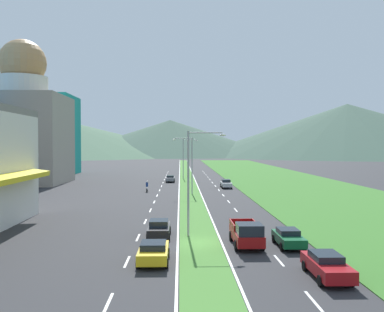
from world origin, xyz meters
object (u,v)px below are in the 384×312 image
Objects in this scene: car_0 at (327,265)px; car_5 at (154,252)px; street_lamp_near at (193,175)px; street_lamp_far at (185,156)px; street_lamp_mid at (190,161)px; car_4 at (226,184)px; pickup_truck_0 at (247,234)px; car_3 at (170,179)px; motorcycle_rider at (147,187)px; car_2 at (288,237)px; car_1 at (159,228)px.

car_0 is 10.93m from car_5.
street_lamp_far reaches higher than street_lamp_near.
street_lamp_mid is at bearing 89.21° from street_lamp_near.
car_4 is 44.40m from pickup_truck_0.
street_lamp_far is 9.99m from car_3.
motorcycle_rider is (-3.46, -18.30, 0.02)m from car_3.
street_lamp_near is 1.00× the size of street_lamp_mid.
pickup_truck_0 is (-3.22, -44.29, 0.20)m from car_4.
street_lamp_far is 1.96× the size of car_4.
motorcycle_rider is (-14.10, 46.17, -0.01)m from car_0.
street_lamp_mid is at bearing -168.87° from car_2.
street_lamp_mid is 1.90× the size of car_0.
pickup_truck_0 is at bearing -155.78° from car_0.
street_lamp_mid reaches higher than car_4.
street_lamp_far reaches higher than car_2.
street_lamp_far is at bearing 90.76° from street_lamp_mid.
street_lamp_near is 1.93× the size of car_4.
car_4 is 0.86× the size of pickup_truck_0.
street_lamp_near reaches higher than car_5.
car_1 reaches higher than car_2.
street_lamp_near is 5.30m from car_1.
car_0 is 0.88× the size of pickup_truck_0.
car_5 is (-10.34, 3.54, -0.02)m from car_0.
car_4 is 2.33× the size of motorcycle_rider.
street_lamp_mid reaches higher than pickup_truck_0.
pickup_truck_0 reaches higher than motorcycle_rider.
street_lamp_mid is 31.32m from car_1.
pickup_truck_0 is 2.70× the size of motorcycle_rider.
car_0 reaches higher than car_5.
car_5 is at bearing -11.73° from car_4.
car_4 is (6.81, 9.91, -4.43)m from street_lamp_mid.
car_3 is 2.20× the size of motorcycle_rider.
car_4 reaches higher than car_3.
car_5 is (0.02, -7.76, -0.02)m from car_1.
pickup_truck_0 is at bearing -42.32° from street_lamp_near.
street_lamp_far is 4.56× the size of motorcycle_rider.
car_4 is (7.22, -20.73, -4.53)m from street_lamp_far.
car_5 is at bearing -174.95° from motorcycle_rider.
car_1 reaches higher than car_3.
street_lamp_mid is at bearing -174.03° from pickup_truck_0.
street_lamp_mid is 12.81m from car_4.
street_lamp_near is 2.07× the size of car_5.
street_lamp_near is 1.90× the size of car_0.
car_2 is at bearing -83.70° from street_lamp_far.
street_lamp_far reaches higher than car_4.
car_2 is 3.20m from pickup_truck_0.
car_1 is 2.25× the size of motorcycle_rider.
car_5 is (-10.05, -4.10, 0.02)m from car_2.
street_lamp_mid is at bearing -6.08° from car_1.
street_lamp_mid is 1.93× the size of car_4.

